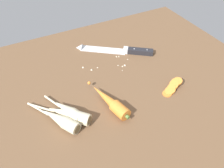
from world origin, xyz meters
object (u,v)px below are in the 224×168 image
chefs_knife (113,50)px  parsnip_mid_left (68,114)px  whole_carrot (110,102)px  parsnip_mid_right (60,120)px  carrot_slice_stack (173,87)px  parsnip_front (68,111)px

chefs_knife → parsnip_mid_left: (-30.27, -27.32, 1.33)cm
whole_carrot → parsnip_mid_left: (-14.41, 1.39, -0.12)cm
parsnip_mid_right → chefs_knife: bearing=40.2°
chefs_knife → carrot_slice_stack: (8.14, -31.89, 0.56)cm
carrot_slice_stack → whole_carrot: bearing=172.5°
chefs_knife → whole_carrot: (-15.86, -28.72, 1.45)cm
whole_carrot → parsnip_mid_left: whole_carrot is taller
parsnip_mid_right → parsnip_front: bearing=33.8°
whole_carrot → parsnip_front: (-13.99, 2.86, -0.12)cm
chefs_knife → parsnip_mid_left: parsnip_mid_left is taller
chefs_knife → parsnip_mid_right: parsnip_mid_right is taller
parsnip_mid_left → parsnip_mid_right: 3.22cm
parsnip_front → parsnip_mid_left: size_ratio=0.94×
carrot_slice_stack → parsnip_front: bearing=171.0°
parsnip_front → carrot_slice_stack: parsnip_front is taller
parsnip_mid_left → parsnip_mid_right: bearing=-164.0°
parsnip_front → parsnip_mid_left: same height
parsnip_mid_left → carrot_slice_stack: 38.69cm
parsnip_front → parsnip_mid_right: 4.24cm
parsnip_mid_right → carrot_slice_stack: parsnip_mid_right is taller
parsnip_mid_left → parsnip_front: bearing=74.0°
whole_carrot → parsnip_mid_left: 14.48cm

